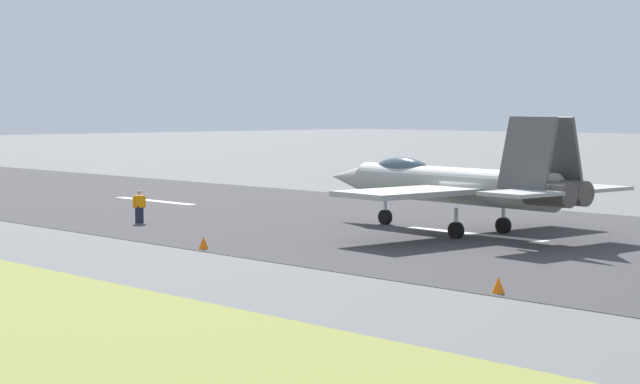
# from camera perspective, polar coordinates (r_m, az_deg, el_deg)

# --- Properties ---
(ground_plane) EXTENTS (400.00, 400.00, 0.00)m
(ground_plane) POSITION_cam_1_polar(r_m,az_deg,el_deg) (50.94, 8.16, -2.23)
(ground_plane) COLOR #606160
(runway_strip) EXTENTS (240.00, 26.00, 0.02)m
(runway_strip) POSITION_cam_1_polar(r_m,az_deg,el_deg) (50.92, 8.18, -2.22)
(runway_strip) COLOR #3B3A3B
(runway_strip) RESTS_ON ground
(fighter_jet) EXTENTS (16.61, 14.20, 5.53)m
(fighter_jet) POSITION_cam_1_polar(r_m,az_deg,el_deg) (51.18, 7.14, 0.44)
(fighter_jet) COLOR #9EA09B
(fighter_jet) RESTS_ON ground
(crew_person) EXTENTS (0.39, 0.68, 1.71)m
(crew_person) POSITION_cam_1_polar(r_m,az_deg,el_deg) (56.04, -9.54, -0.77)
(crew_person) COLOR #1E2338
(crew_person) RESTS_ON ground
(marker_cone_near) EXTENTS (0.44, 0.44, 0.55)m
(marker_cone_near) POSITION_cam_1_polar(r_m,az_deg,el_deg) (34.71, 9.41, -4.88)
(marker_cone_near) COLOR orange
(marker_cone_near) RESTS_ON ground
(marker_cone_mid) EXTENTS (0.44, 0.44, 0.55)m
(marker_cone_mid) POSITION_cam_1_polar(r_m,az_deg,el_deg) (45.28, -6.18, -2.69)
(marker_cone_mid) COLOR orange
(marker_cone_mid) RESTS_ON ground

